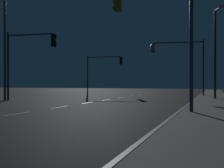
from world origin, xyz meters
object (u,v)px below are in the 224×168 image
Objects in this scene: traffic_light_overhead_east at (29,52)px; street_lamp_across_street at (2,39)px; street_lamp_median at (216,44)px; traffic_light_near_left at (103,66)px; traffic_light_far_left at (157,20)px; traffic_light_far_right at (180,56)px.

traffic_light_overhead_east is 0.66× the size of street_lamp_across_street.
street_lamp_median is (13.83, 4.91, 0.64)m from traffic_light_overhead_east.
traffic_light_near_left is 0.61× the size of street_lamp_across_street.
traffic_light_far_left is at bearing -101.82° from street_lamp_median.
traffic_light_near_left is at bearing 82.78° from street_lamp_across_street.
traffic_light_far_left is 1.03× the size of traffic_light_far_right.
traffic_light_far_right is at bearing 47.27° from traffic_light_overhead_east.
street_lamp_across_street is (-12.58, -11.59, 0.68)m from traffic_light_far_right.
traffic_light_far_right is 7.20m from street_lamp_median.
street_lamp_across_street is at bearing 153.21° from traffic_light_far_left.
street_lamp_median is at bearing 18.23° from street_lamp_across_street.
street_lamp_across_street reaches higher than traffic_light_overhead_east.
traffic_light_far_right is 17.12m from street_lamp_across_street.
traffic_light_near_left is 0.70× the size of street_lamp_median.
street_lamp_median is 0.87× the size of street_lamp_across_street.
traffic_light_far_left reaches higher than traffic_light_near_left.
traffic_light_far_left is 12.37m from street_lamp_median.
traffic_light_near_left is 11.91m from traffic_light_far_right.
street_lamp_across_street reaches higher than traffic_light_near_left.
traffic_light_overhead_east is at bearing 147.52° from traffic_light_far_left.
street_lamp_across_street is at bearing -97.22° from traffic_light_near_left.
traffic_light_far_left is at bearing -87.10° from traffic_light_far_right.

